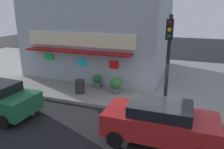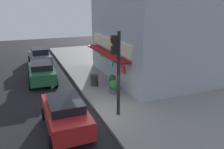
{
  "view_description": "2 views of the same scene",
  "coord_description": "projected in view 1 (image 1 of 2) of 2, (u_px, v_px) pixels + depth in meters",
  "views": [
    {
      "loc": [
        1.39,
        -9.76,
        5.08
      ],
      "look_at": [
        -2.27,
        0.34,
        1.83
      ],
      "focal_mm": 35.24,
      "sensor_mm": 36.0,
      "label": 1
    },
    {
      "loc": [
        11.05,
        -3.69,
        6.18
      ],
      "look_at": [
        -2.02,
        1.6,
        1.75
      ],
      "focal_mm": 36.69,
      "sensor_mm": 36.0,
      "label": 2
    }
  ],
  "objects": [
    {
      "name": "corner_building",
      "position": [
        102.0,
        29.0,
        17.63
      ],
      "size": [
        9.99,
        8.77,
        6.67
      ],
      "color": "#9EA8B2",
      "rests_on": "sidewalk"
    },
    {
      "name": "potted_plant_by_window",
      "position": [
        116.0,
        85.0,
        13.09
      ],
      "size": [
        0.68,
        0.68,
        0.97
      ],
      "color": "#59595B",
      "rests_on": "sidewalk"
    },
    {
      "name": "ground_plane",
      "position": [
        153.0,
        117.0,
        10.71
      ],
      "size": [
        63.73,
        63.73,
        0.0
      ],
      "primitive_type": "plane",
      "color": "black"
    },
    {
      "name": "potted_plant_by_doorway",
      "position": [
        97.0,
        81.0,
        14.04
      ],
      "size": [
        0.52,
        0.52,
        0.88
      ],
      "color": "#59595B",
      "rests_on": "sidewalk"
    },
    {
      "name": "sidewalk",
      "position": [
        168.0,
        79.0,
        16.18
      ],
      "size": [
        42.49,
        12.21,
        0.17
      ],
      "primitive_type": "cube",
      "color": "gray",
      "rests_on": "ground_plane"
    },
    {
      "name": "parked_car_red",
      "position": [
        160.0,
        122.0,
        8.52
      ],
      "size": [
        4.3,
        2.13,
        1.63
      ],
      "color": "#AD1E1E",
      "rests_on": "ground_plane"
    },
    {
      "name": "trash_can",
      "position": [
        80.0,
        87.0,
        13.14
      ],
      "size": [
        0.58,
        0.58,
        0.82
      ],
      "primitive_type": "cylinder",
      "color": "#2D2D2D",
      "rests_on": "sidewalk"
    },
    {
      "name": "traffic_light",
      "position": [
        168.0,
        50.0,
        10.46
      ],
      "size": [
        0.32,
        0.58,
        4.64
      ],
      "color": "black",
      "rests_on": "sidewalk"
    }
  ]
}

